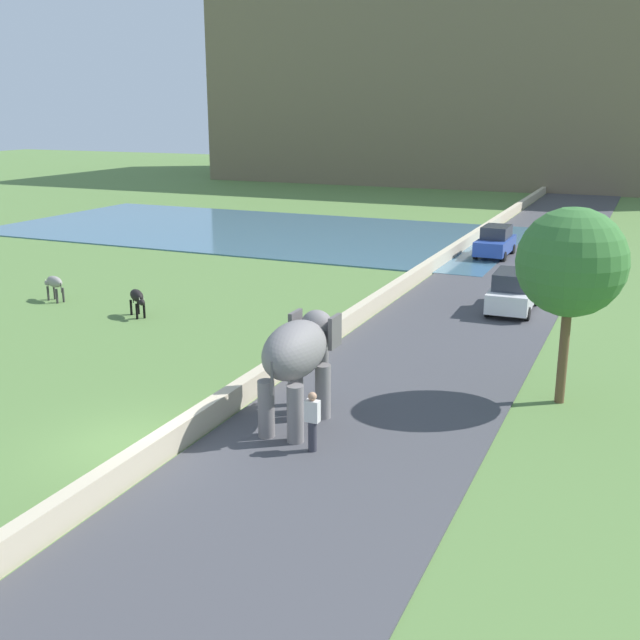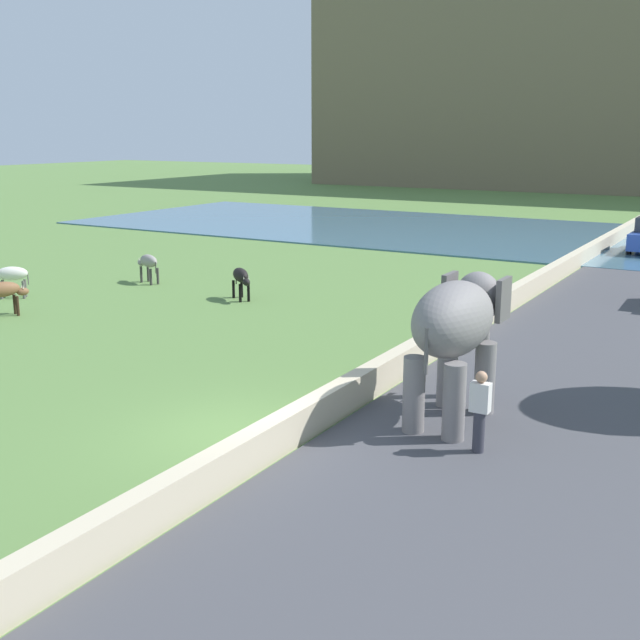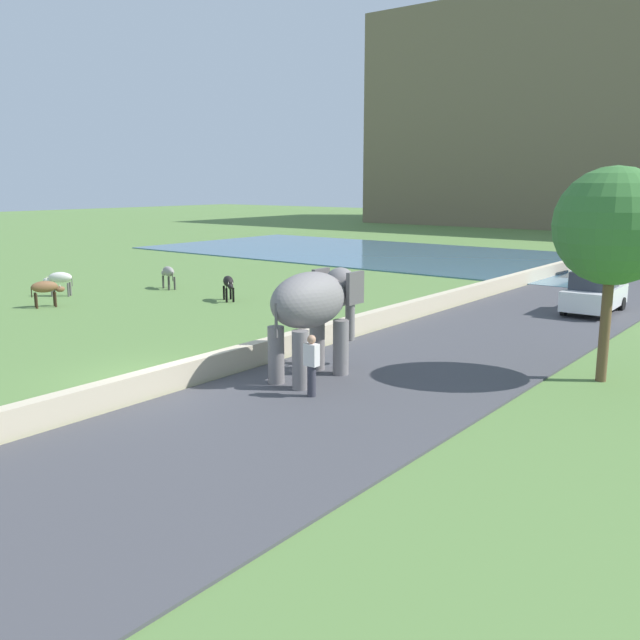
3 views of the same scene
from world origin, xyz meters
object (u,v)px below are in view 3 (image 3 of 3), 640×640
at_px(cow_brown, 46,288).
at_px(cow_black, 228,283).
at_px(car_blue, 603,261).
at_px(car_white, 594,292).
at_px(elephant, 314,306).
at_px(person_beside_elephant, 312,365).
at_px(cow_white, 59,279).
at_px(cow_grey, 168,272).

bearing_deg(cow_brown, cow_black, 49.37).
distance_m(car_blue, cow_black, 22.08).
bearing_deg(car_white, elephant, -102.27).
bearing_deg(car_blue, car_white, -75.50).
xyz_separation_m(person_beside_elephant, cow_white, (-19.29, 4.96, -0.04)).
height_order(car_white, car_blue, same).
bearing_deg(cow_brown, car_blue, 57.50).
height_order(elephant, cow_brown, elephant).
relative_size(person_beside_elephant, cow_grey, 1.15).
height_order(person_beside_elephant, cow_brown, person_beside_elephant).
height_order(elephant, car_blue, elephant).
bearing_deg(cow_black, person_beside_elephant, -36.70).
relative_size(person_beside_elephant, cow_white, 1.27).
bearing_deg(car_blue, cow_black, -119.62).
bearing_deg(car_white, cow_white, -152.89).
bearing_deg(car_white, cow_brown, -145.94).
bearing_deg(cow_grey, cow_black, -8.05).
distance_m(cow_brown, cow_grey, 6.67).
distance_m(car_blue, cow_grey, 24.42).
bearing_deg(elephant, car_blue, 90.00).
height_order(car_white, cow_white, car_white).
xyz_separation_m(person_beside_elephant, cow_black, (-11.95, 8.91, -0.04)).
bearing_deg(car_blue, elephant, -90.00).
bearing_deg(elephant, cow_white, 169.03).
xyz_separation_m(elephant, person_beside_elephant, (1.04, -1.42, -1.16)).
bearing_deg(car_white, cow_grey, -161.78).
relative_size(car_blue, cow_grey, 2.84).
height_order(cow_brown, cow_white, same).
relative_size(elephant, person_beside_elephant, 2.13).
relative_size(car_blue, cow_black, 3.04).
height_order(car_blue, cow_brown, car_blue).
bearing_deg(car_blue, cow_brown, -122.50).
xyz_separation_m(elephant, cow_black, (-10.91, 7.49, -1.20)).
bearing_deg(person_beside_elephant, cow_grey, 150.49).
xyz_separation_m(car_white, cow_grey, (-19.12, -6.29, -0.06)).
bearing_deg(cow_brown, car_white, 34.06).
bearing_deg(person_beside_elephant, car_white, 82.45).
relative_size(car_blue, cow_brown, 2.86).
xyz_separation_m(person_beside_elephant, car_blue, (-1.04, 28.10, 0.03)).
xyz_separation_m(car_blue, cow_grey, (-15.97, -18.48, -0.06)).
distance_m(person_beside_elephant, car_white, 16.06).
bearing_deg(cow_grey, car_white, 18.22).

